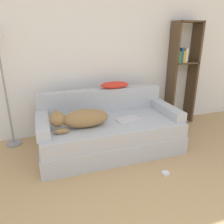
# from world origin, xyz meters

# --- Properties ---
(wall_back) EXTENTS (8.05, 0.06, 2.70)m
(wall_back) POSITION_xyz_m (0.00, 2.89, 1.35)
(wall_back) COLOR white
(wall_back) RESTS_ON ground_plane
(couch) EXTENTS (1.85, 0.93, 0.42)m
(couch) POSITION_xyz_m (0.14, 2.14, 0.21)
(couch) COLOR #B2B7BC
(couch) RESTS_ON ground_plane
(couch_backrest) EXTENTS (1.81, 0.15, 0.33)m
(couch_backrest) POSITION_xyz_m (0.14, 2.54, 0.59)
(couch_backrest) COLOR #B2B7BC
(couch_backrest) RESTS_ON couch
(couch_arm_left) EXTENTS (0.15, 0.74, 0.12)m
(couch_arm_left) POSITION_xyz_m (-0.71, 2.14, 0.49)
(couch_arm_left) COLOR #B2B7BC
(couch_arm_left) RESTS_ON couch
(couch_arm_right) EXTENTS (0.15, 0.74, 0.12)m
(couch_arm_right) POSITION_xyz_m (0.99, 2.14, 0.49)
(couch_arm_right) COLOR #B2B7BC
(couch_arm_right) RESTS_ON couch
(dog) EXTENTS (0.71, 0.29, 0.25)m
(dog) POSITION_xyz_m (-0.27, 2.04, 0.54)
(dog) COLOR olive
(dog) RESTS_ON couch
(laptop) EXTENTS (0.35, 0.26, 0.02)m
(laptop) POSITION_xyz_m (0.37, 2.08, 0.43)
(laptop) COLOR silver
(laptop) RESTS_ON couch
(throw_pillow) EXTENTS (0.42, 0.21, 0.09)m
(throw_pillow) POSITION_xyz_m (0.34, 2.52, 0.80)
(throw_pillow) COLOR red
(throw_pillow) RESTS_ON couch_backrest
(bookshelf) EXTENTS (0.45, 0.26, 1.69)m
(bookshelf) POSITION_xyz_m (1.60, 2.71, 0.95)
(bookshelf) COLOR #4C3823
(bookshelf) RESTS_ON ground_plane
(power_adapter) EXTENTS (0.07, 0.07, 0.03)m
(power_adapter) POSITION_xyz_m (0.56, 1.38, 0.02)
(power_adapter) COLOR silver
(power_adapter) RESTS_ON ground_plane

